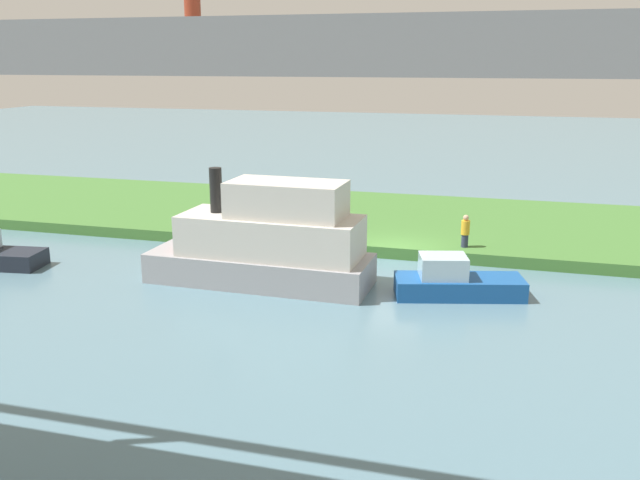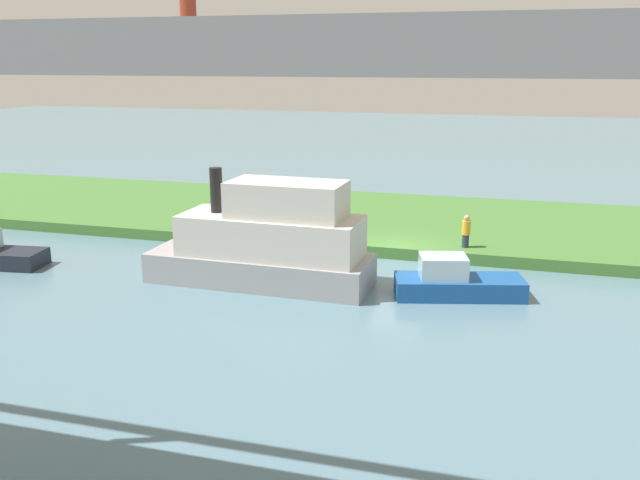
{
  "view_description": "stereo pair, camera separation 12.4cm",
  "coord_description": "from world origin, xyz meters",
  "px_view_note": "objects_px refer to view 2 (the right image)",
  "views": [
    {
      "loc": [
        -4.38,
        27.36,
        8.16
      ],
      "look_at": [
        1.89,
        5.0,
        2.0
      ],
      "focal_mm": 38.3,
      "sensor_mm": 36.0,
      "label": 1
    },
    {
      "loc": [
        -4.49,
        27.33,
        8.16
      ],
      "look_at": [
        1.89,
        5.0,
        2.0
      ],
      "focal_mm": 38.3,
      "sensor_mm": 36.0,
      "label": 2
    }
  ],
  "objects_px": {
    "person_on_bank": "(466,231)",
    "motorboat_red": "(455,282)",
    "mooring_post": "(262,225)",
    "skiff_small": "(267,242)"
  },
  "relations": [
    {
      "from": "person_on_bank",
      "to": "motorboat_red",
      "type": "xyz_separation_m",
      "value": [
        -0.03,
        4.94,
        -0.67
      ]
    },
    {
      "from": "skiff_small",
      "to": "motorboat_red",
      "type": "bearing_deg",
      "value": -176.57
    },
    {
      "from": "motorboat_red",
      "to": "mooring_post",
      "type": "bearing_deg",
      "value": -26.93
    },
    {
      "from": "mooring_post",
      "to": "motorboat_red",
      "type": "distance_m",
      "value": 10.08
    },
    {
      "from": "person_on_bank",
      "to": "mooring_post",
      "type": "xyz_separation_m",
      "value": [
        8.96,
        0.38,
        -0.25
      ]
    },
    {
      "from": "mooring_post",
      "to": "motorboat_red",
      "type": "relative_size",
      "value": 0.19
    },
    {
      "from": "person_on_bank",
      "to": "mooring_post",
      "type": "height_order",
      "value": "person_on_bank"
    },
    {
      "from": "mooring_post",
      "to": "skiff_small",
      "type": "height_order",
      "value": "skiff_small"
    },
    {
      "from": "mooring_post",
      "to": "skiff_small",
      "type": "relative_size",
      "value": 0.11
    },
    {
      "from": "mooring_post",
      "to": "skiff_small",
      "type": "xyz_separation_m",
      "value": [
        -2.06,
        4.98,
        0.64
      ]
    }
  ]
}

